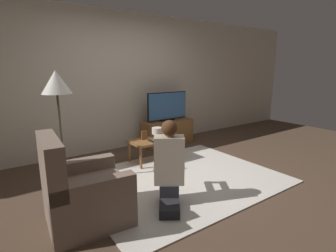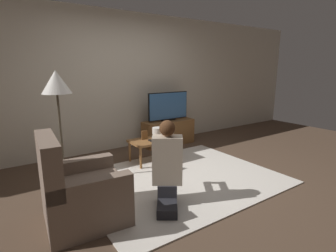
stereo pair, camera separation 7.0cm
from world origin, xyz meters
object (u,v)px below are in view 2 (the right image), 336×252
object	(u,v)px
coffee_table	(154,142)
person_kneeling	(167,164)
floor_lamp	(57,88)
table_lamp	(158,131)
armchair	(81,194)
tv	(168,106)

from	to	relation	value
coffee_table	person_kneeling	size ratio (longest dim) A/B	0.81
coffee_table	floor_lamp	size ratio (longest dim) A/B	0.52
coffee_table	person_kneeling	xyz separation A→B (m)	(-0.62, -1.32, 0.15)
person_kneeling	table_lamp	xyz separation A→B (m)	(0.74, 1.40, 0.00)
person_kneeling	table_lamp	bearing A→B (deg)	-83.34
floor_lamp	person_kneeling	xyz separation A→B (m)	(0.84, -1.36, -0.81)
armchair	person_kneeling	bearing A→B (deg)	-98.23
tv	coffee_table	distance (m)	1.14
coffee_table	armchair	bearing A→B (deg)	-144.50
floor_lamp	person_kneeling	distance (m)	1.79
tv	table_lamp	xyz separation A→B (m)	(-0.65, -0.62, -0.31)
floor_lamp	person_kneeling	size ratio (longest dim) A/B	1.55
coffee_table	table_lamp	bearing A→B (deg)	33.75
tv	armchair	distance (m)	2.99
floor_lamp	armchair	bearing A→B (deg)	-94.65
tv	table_lamp	size ratio (longest dim) A/B	5.13
table_lamp	coffee_table	bearing A→B (deg)	-146.25
tv	floor_lamp	xyz separation A→B (m)	(-2.23, -0.65, 0.50)
tv	armchair	size ratio (longest dim) A/B	0.98
armchair	person_kneeling	distance (m)	0.97
table_lamp	person_kneeling	bearing A→B (deg)	-118.03
floor_lamp	armchair	distance (m)	1.53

